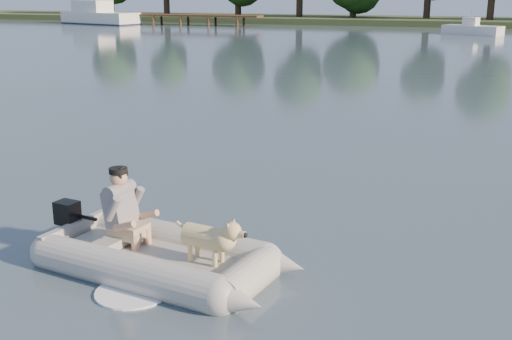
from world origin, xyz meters
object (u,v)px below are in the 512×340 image
at_px(dinghy, 162,228).
at_px(dog, 206,241).
at_px(dock, 175,20).
at_px(cabin_cruiser, 100,12).
at_px(motorboat, 473,23).
at_px(man, 121,205).

bearing_deg(dinghy, dog, 4.57).
relative_size(dock, cabin_cruiser, 1.99).
bearing_deg(motorboat, man, -71.71).
distance_m(dog, cabin_cruiser, 61.85).
bearing_deg(man, motorboat, 95.12).
height_order(dog, motorboat, motorboat).
distance_m(dinghy, motorboat, 47.69).
distance_m(dock, cabin_cruiser, 8.07).
bearing_deg(dock, cabin_cruiser, -172.34).
height_order(dinghy, cabin_cruiser, cabin_cruiser).
bearing_deg(dinghy, cabin_cruiser, 132.48).
height_order(dinghy, dog, dinghy).
bearing_deg(man, cabin_cruiser, 132.03).
distance_m(man, motorboat, 47.57).
distance_m(dinghy, cabin_cruiser, 61.45).
bearing_deg(motorboat, dock, -167.27).
height_order(dinghy, man, man).
bearing_deg(dinghy, motorboat, 95.94).
bearing_deg(cabin_cruiser, dinghy, -41.64).
bearing_deg(dog, motorboat, 96.72).
bearing_deg(motorboat, dog, -70.11).
bearing_deg(man, dinghy, -4.24).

